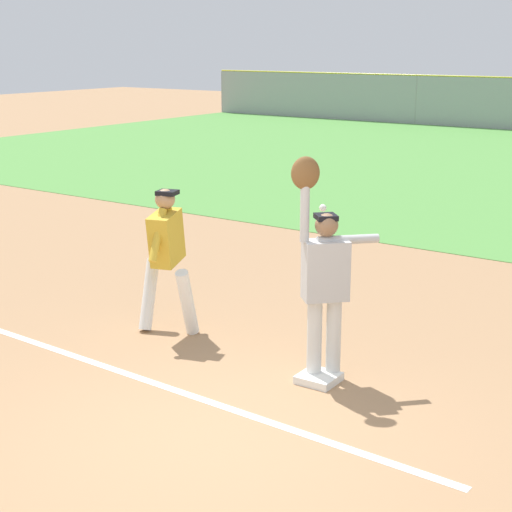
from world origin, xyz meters
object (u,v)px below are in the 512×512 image
at_px(runner, 167,251).
at_px(fielder, 324,273).
at_px(first_base, 319,378).
at_px(baseball, 323,208).

bearing_deg(runner, fielder, -20.19).
height_order(fielder, runner, fielder).
xyz_separation_m(first_base, runner, (-2.19, 0.22, 0.96)).
relative_size(first_base, runner, 0.22).
bearing_deg(baseball, fielder, -55.91).
bearing_deg(fielder, runner, 40.95).
bearing_deg(fielder, baseball, -11.57).
relative_size(fielder, runner, 1.33).
bearing_deg(baseball, runner, -175.93).
distance_m(first_base, baseball, 1.72).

